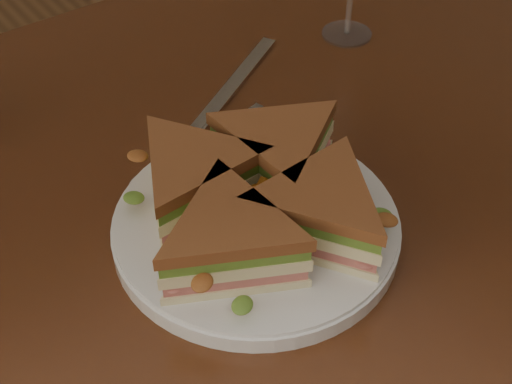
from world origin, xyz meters
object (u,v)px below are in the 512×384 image
(table, at_px, (251,250))
(plate, at_px, (256,227))
(knife, at_px, (229,91))
(sandwich_wedges, at_px, (256,196))
(spoon, at_px, (169,170))

(table, distance_m, plate, 0.13)
(plate, height_order, knife, plate)
(table, distance_m, sandwich_wedges, 0.16)
(table, relative_size, spoon, 6.65)
(plate, relative_size, knife, 1.30)
(plate, bearing_deg, table, 58.00)
(sandwich_wedges, xyz_separation_m, spoon, (-0.02, 0.11, -0.04))
(table, bearing_deg, sandwich_wedges, -122.00)
(spoon, bearing_deg, table, -57.47)
(knife, bearing_deg, spoon, -177.79)
(knife, bearing_deg, sandwich_wedges, -148.02)
(plate, bearing_deg, spoon, 100.26)
(knife, bearing_deg, table, -146.21)
(plate, distance_m, knife, 0.22)
(table, relative_size, sandwich_wedges, 4.22)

